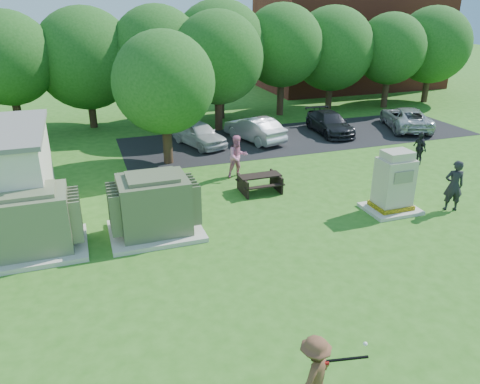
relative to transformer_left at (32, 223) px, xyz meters
name	(u,v)px	position (x,y,z in m)	size (l,w,h in m)	color
ground	(289,291)	(6.50, -4.50, -0.97)	(120.00, 120.00, 0.00)	#2D6619
brick_building	(350,39)	(24.50, 22.50, 3.03)	(15.00, 8.00, 8.00)	maroon
parking_strip	(302,137)	(13.50, 9.00, -0.96)	(20.00, 6.00, 0.01)	#232326
transformer_left	(32,223)	(0.00, 0.00, 0.00)	(3.00, 2.40, 2.07)	beige
transformer_right	(154,207)	(3.70, 0.00, 0.00)	(3.00, 2.40, 2.07)	beige
generator_cabinet	(394,185)	(12.20, -1.04, 0.04)	(1.89, 1.54, 2.30)	beige
picnic_table	(260,181)	(8.30, 2.25, -0.52)	(1.68, 1.26, 0.72)	black
batter	(314,373)	(5.31, -8.15, -0.17)	(1.03, 0.59, 1.60)	brown
person_by_generator	(454,186)	(14.32, -1.71, -0.01)	(0.70, 0.46, 1.92)	black
person_at_picnic	(238,156)	(8.00, 4.14, -0.04)	(0.91, 0.71, 1.87)	pink
person_walking_right	(419,148)	(16.57, 2.95, -0.18)	(0.92, 0.38, 1.57)	#26252A
car_white	(199,134)	(7.60, 9.31, -0.33)	(1.50, 3.74, 1.27)	silver
car_silver_a	(254,129)	(10.68, 9.16, -0.31)	(1.40, 4.02, 1.33)	silver
car_dark	(330,123)	(15.34, 9.19, -0.37)	(1.69, 4.15, 1.21)	black
car_silver_b	(406,118)	(20.13, 8.60, -0.32)	(2.15, 4.66, 1.30)	#BCBBC0
batting_equipment	(345,357)	(5.93, -8.18, 0.06)	(1.28, 0.50, 0.19)	black
tree_row	(188,55)	(8.25, 14.00, 3.18)	(41.30, 13.30, 7.30)	#47301E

